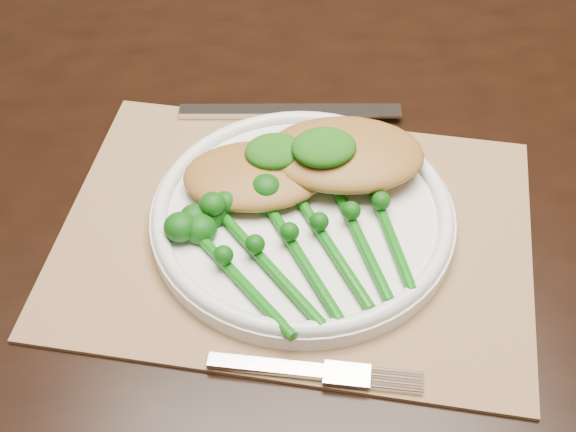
{
  "coord_description": "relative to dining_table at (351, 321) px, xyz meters",
  "views": [
    {
      "loc": [
        -0.03,
        -0.73,
        1.29
      ],
      "look_at": [
        0.04,
        -0.27,
        0.78
      ],
      "focal_mm": 50.0,
      "sensor_mm": 36.0,
      "label": 1
    }
  ],
  "objects": [
    {
      "name": "floor",
      "position": [
        -0.15,
        0.11,
        -0.38
      ],
      "size": [
        4.0,
        4.0,
        0.0
      ],
      "primitive_type": "plane",
      "color": "brown",
      "rests_on": "ground"
    },
    {
      "name": "dining_table",
      "position": [
        0.0,
        0.0,
        0.0
      ],
      "size": [
        1.6,
        0.9,
        0.75
      ],
      "rotation": [
        0.0,
        0.0,
        0.0
      ],
      "color": "black",
      "rests_on": "ground"
    },
    {
      "name": "placemat",
      "position": [
        -0.1,
        -0.16,
        0.37
      ],
      "size": [
        0.49,
        0.41,
        0.0
      ],
      "primitive_type": "cube",
      "rotation": [
        0.0,
        0.0,
        -0.31
      ],
      "color": "#92704A",
      "rests_on": "dining_table"
    },
    {
      "name": "dinner_plate",
      "position": [
        -0.1,
        -0.15,
        0.39
      ],
      "size": [
        0.27,
        0.27,
        0.02
      ],
      "color": "white",
      "rests_on": "placemat"
    },
    {
      "name": "knife",
      "position": [
        -0.11,
        0.01,
        0.38
      ],
      "size": [
        0.23,
        0.05,
        0.01
      ],
      "rotation": [
        0.0,
        0.0,
        -0.14
      ],
      "color": "silver",
      "rests_on": "placemat"
    },
    {
      "name": "fork",
      "position": [
        -0.1,
        -0.31,
        0.38
      ],
      "size": [
        0.16,
        0.06,
        0.01
      ],
      "rotation": [
        0.0,
        0.0,
        -0.26
      ],
      "color": "silver",
      "rests_on": "placemat"
    },
    {
      "name": "chicken_fillet_left",
      "position": [
        -0.13,
        -0.11,
        0.41
      ],
      "size": [
        0.14,
        0.1,
        0.03
      ],
      "primitive_type": "ellipsoid",
      "rotation": [
        0.0,
        0.0,
        -0.08
      ],
      "color": "#A06E2E",
      "rests_on": "dinner_plate"
    },
    {
      "name": "chicken_fillet_right",
      "position": [
        -0.05,
        -0.1,
        0.41
      ],
      "size": [
        0.16,
        0.12,
        0.03
      ],
      "primitive_type": "ellipsoid",
      "rotation": [
        0.0,
        0.0,
        -0.15
      ],
      "color": "#A06E2E",
      "rests_on": "dinner_plate"
    },
    {
      "name": "pesto_dollop_left",
      "position": [
        -0.11,
        -0.1,
        0.42
      ],
      "size": [
        0.05,
        0.05,
        0.02
      ],
      "primitive_type": "ellipsoid",
      "color": "#10470A",
      "rests_on": "chicken_fillet_left"
    },
    {
      "name": "pesto_dollop_right",
      "position": [
        -0.07,
        -0.11,
        0.43
      ],
      "size": [
        0.06,
        0.05,
        0.02
      ],
      "primitive_type": "ellipsoid",
      "color": "#10470A",
      "rests_on": "chicken_fillet_right"
    },
    {
      "name": "broccolini_bundle",
      "position": [
        -0.09,
        -0.2,
        0.4
      ],
      "size": [
        0.21,
        0.22,
        0.04
      ],
      "rotation": [
        0.0,
        0.0,
        0.29
      ],
      "color": "#0C5C0C",
      "rests_on": "dinner_plate"
    }
  ]
}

